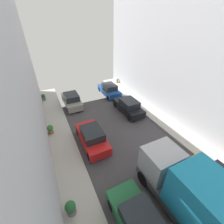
# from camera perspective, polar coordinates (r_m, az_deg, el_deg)

# --- Properties ---
(parked_car_left_3) EXTENTS (1.78, 4.20, 1.57)m
(parked_car_left_3) POSITION_cam_1_polar(r_m,az_deg,el_deg) (12.53, -7.74, -9.63)
(parked_car_left_3) COLOR red
(parked_car_left_3) RESTS_ON ground
(parked_car_left_4) EXTENTS (1.78, 4.20, 1.57)m
(parked_car_left_4) POSITION_cam_1_polar(r_m,az_deg,el_deg) (18.53, -15.38, 4.43)
(parked_car_left_4) COLOR gray
(parked_car_left_4) RESTS_ON ground
(parked_car_right_2) EXTENTS (1.78, 4.20, 1.57)m
(parked_car_right_2) POSITION_cam_1_polar(r_m,az_deg,el_deg) (11.65, 36.29, -21.83)
(parked_car_right_2) COLOR gold
(parked_car_right_2) RESTS_ON ground
(parked_car_right_3) EXTENTS (1.78, 4.20, 1.57)m
(parked_car_right_3) POSITION_cam_1_polar(r_m,az_deg,el_deg) (16.64, 6.45, 2.11)
(parked_car_right_3) COLOR black
(parked_car_right_3) RESTS_ON ground
(parked_car_right_4) EXTENTS (1.78, 4.20, 1.57)m
(parked_car_right_4) POSITION_cam_1_polar(r_m,az_deg,el_deg) (20.66, -1.13, 8.60)
(parked_car_right_4) COLOR #194799
(parked_car_right_4) RESTS_ON ground
(delivery_truck) EXTENTS (2.26, 6.60, 3.38)m
(delivery_truck) POSITION_cam_1_polar(r_m,az_deg,el_deg) (9.07, 30.92, -27.77)
(delivery_truck) COLOR #4C4C51
(delivery_truck) RESTS_ON ground
(potted_plant_1) EXTENTS (0.56, 0.56, 0.92)m
(potted_plant_1) POSITION_cam_1_polar(r_m,az_deg,el_deg) (9.50, -15.79, -32.24)
(potted_plant_1) COLOR slate
(potted_plant_1) RESTS_ON sidewalk_left
(potted_plant_3) EXTENTS (0.38, 0.38, 0.73)m
(potted_plant_3) POSITION_cam_1_polar(r_m,az_deg,el_deg) (24.62, 2.11, 12.13)
(potted_plant_3) COLOR brown
(potted_plant_3) RESTS_ON sidewalk_right
(potted_plant_4) EXTENTS (0.49, 0.49, 0.86)m
(potted_plant_4) POSITION_cam_1_polar(r_m,az_deg,el_deg) (20.88, -25.06, 5.35)
(potted_plant_4) COLOR slate
(potted_plant_4) RESTS_ON sidewalk_left
(potted_plant_5) EXTENTS (0.53, 0.53, 0.86)m
(potted_plant_5) POSITION_cam_1_polar(r_m,az_deg,el_deg) (14.51, -22.84, -6.13)
(potted_plant_5) COLOR brown
(potted_plant_5) RESTS_ON sidewalk_left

